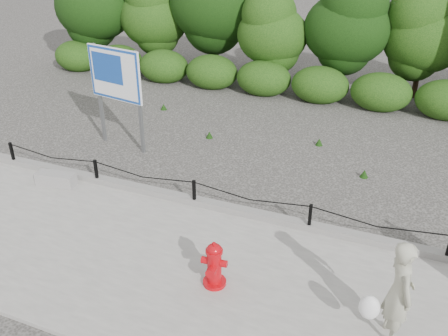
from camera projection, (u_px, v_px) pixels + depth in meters
ground at (195, 208)px, 10.25m from camera, size 90.00×90.00×0.00m
sidewalk at (147, 261)px, 8.60m from camera, size 14.00×4.00×0.08m
curb at (195, 201)px, 10.22m from camera, size 14.00×0.22×0.14m
chain_barrier at (194, 190)px, 10.04m from camera, size 10.06×0.06×0.60m
treeline at (299, 16)px, 16.45m from camera, size 20.31×3.87×4.96m
fire_hydrant at (214, 265)px, 7.81m from camera, size 0.45×0.47×0.85m
pedestrian at (397, 293)px, 6.64m from camera, size 0.80×0.72×1.67m
concrete_block at (56, 179)px, 10.92m from camera, size 0.96×0.45×0.29m
advertising_sign at (115, 79)px, 12.10m from camera, size 1.68×0.42×2.72m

